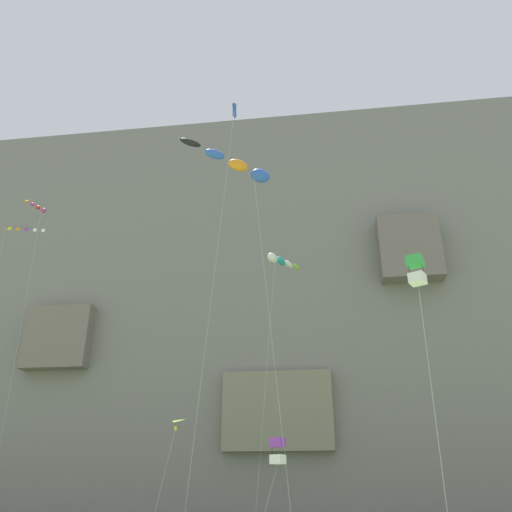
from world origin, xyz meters
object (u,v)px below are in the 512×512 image
at_px(kite_banner_upper_left, 16,260).
at_px(kite_windsock_low_right, 240,166).
at_px(kite_diamond_far_right, 231,136).
at_px(kite_box_low_left, 416,272).
at_px(kite_box_mid_right, 278,451).
at_px(kite_delta_upper_right, 171,434).
at_px(kite_windsock_upper_mid, 280,261).
at_px(kite_windsock_mid_left, 38,210).

bearing_deg(kite_banner_upper_left, kite_windsock_low_right, -29.63).
bearing_deg(kite_diamond_far_right, kite_box_low_left, -56.49).
height_order(kite_box_mid_right, kite_delta_upper_right, kite_delta_upper_right).
bearing_deg(kite_box_low_left, kite_banner_upper_left, 143.79).
distance_m(kite_banner_upper_left, kite_delta_upper_right, 27.17).
relative_size(kite_banner_upper_left, kite_box_mid_right, 3.85).
height_order(kite_diamond_far_right, kite_windsock_upper_mid, kite_diamond_far_right).
relative_size(kite_diamond_far_right, kite_box_low_left, 2.90).
bearing_deg(kite_box_low_left, kite_windsock_upper_mid, 103.93).
relative_size(kite_box_mid_right, kite_box_low_left, 0.62).
relative_size(kite_banner_upper_left, kite_box_low_left, 2.40).
bearing_deg(kite_windsock_low_right, kite_windsock_upper_mid, 86.83).
height_order(kite_banner_upper_left, kite_diamond_far_right, kite_diamond_far_right).
height_order(kite_delta_upper_right, kite_box_low_left, kite_box_low_left).
distance_m(kite_windsock_mid_left, kite_box_mid_right, 37.14).
xyz_separation_m(kite_windsock_mid_left, kite_banner_upper_left, (-0.17, -1.65, -6.80)).
xyz_separation_m(kite_box_mid_right, kite_windsock_upper_mid, (-0.21, 9.13, 19.66)).
bearing_deg(kite_windsock_low_right, kite_box_low_left, -50.34).
distance_m(kite_banner_upper_left, kite_box_low_left, 44.45).
distance_m(kite_diamond_far_right, kite_delta_upper_right, 24.20).
relative_size(kite_windsock_mid_left, kite_box_low_left, 2.70).
distance_m(kite_windsock_mid_left, kite_delta_upper_right, 32.31).
bearing_deg(kite_windsock_low_right, kite_diamond_far_right, 107.89).
bearing_deg(kite_windsock_upper_mid, kite_windsock_low_right, -93.17).
height_order(kite_windsock_mid_left, kite_windsock_low_right, kite_windsock_mid_left).
relative_size(kite_windsock_mid_left, kite_box_mid_right, 4.33).
xyz_separation_m(kite_banner_upper_left, kite_diamond_far_right, (23.67, -9.24, 5.94)).
relative_size(kite_delta_upper_right, kite_windsock_low_right, 0.33).
relative_size(kite_box_mid_right, kite_windsock_upper_mid, 0.28).
distance_m(kite_windsock_upper_mid, kite_box_low_left, 34.93).
xyz_separation_m(kite_windsock_mid_left, kite_box_low_left, (33.90, -26.60, -20.67)).
distance_m(kite_diamond_far_right, kite_windsock_low_right, 8.71).
bearing_deg(kite_windsock_low_right, kite_box_mid_right, 83.15).
bearing_deg(kite_windsock_upper_mid, kite_box_mid_right, -88.69).
xyz_separation_m(kite_diamond_far_right, kite_windsock_low_right, (1.67, -5.17, -6.81)).
xyz_separation_m(kite_box_mid_right, kite_delta_upper_right, (-7.23, -3.36, 0.98)).
distance_m(kite_windsock_mid_left, kite_windsock_upper_mid, 27.25).
distance_m(kite_windsock_upper_mid, kite_delta_upper_right, 23.54).
bearing_deg(kite_windsock_upper_mid, kite_delta_upper_right, -119.36).
relative_size(kite_diamond_far_right, kite_delta_upper_right, 4.30).
distance_m(kite_diamond_far_right, kite_windsock_upper_mid, 16.07).
height_order(kite_banner_upper_left, kite_windsock_upper_mid, kite_banner_upper_left).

